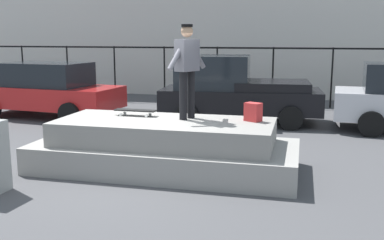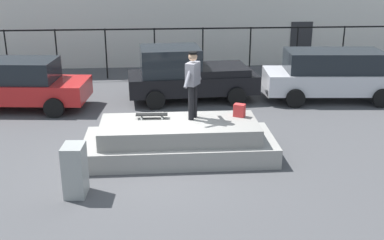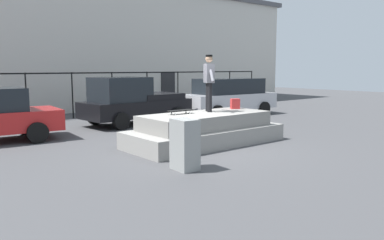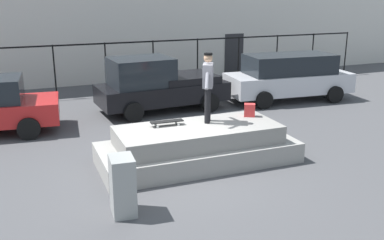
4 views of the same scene
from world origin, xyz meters
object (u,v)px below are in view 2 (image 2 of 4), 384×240
at_px(skateboard, 152,115).
at_px(car_black_pickup_mid, 187,74).
at_px(utility_box, 75,170).
at_px(car_red_sedan_near, 19,84).
at_px(car_silver_hatchback_far, 333,74).
at_px(backpack, 239,110).
at_px(skateboarder, 193,80).

height_order(skateboard, car_black_pickup_mid, car_black_pickup_mid).
relative_size(car_black_pickup_mid, utility_box, 4.02).
xyz_separation_m(car_red_sedan_near, car_silver_hatchback_far, (10.76, 0.24, 0.09)).
bearing_deg(utility_box, backpack, 33.88).
distance_m(car_black_pickup_mid, utility_box, 7.49).
height_order(car_red_sedan_near, car_silver_hatchback_far, car_silver_hatchback_far).
relative_size(skateboard, backpack, 2.44).
distance_m(car_black_pickup_mid, car_silver_hatchback_far, 5.13).
bearing_deg(car_red_sedan_near, car_silver_hatchback_far, 1.27).
distance_m(car_silver_hatchback_far, utility_box, 10.34).
distance_m(skateboard, utility_box, 2.81).
bearing_deg(skateboard, car_silver_hatchback_far, 34.29).
relative_size(car_black_pickup_mid, car_silver_hatchback_far, 0.95).
bearing_deg(car_red_sedan_near, backpack, -31.46).
bearing_deg(car_red_sedan_near, car_black_pickup_mid, 5.95).
bearing_deg(car_red_sedan_near, utility_box, -66.27).
height_order(car_red_sedan_near, utility_box, car_red_sedan_near).
relative_size(backpack, car_red_sedan_near, 0.07).
bearing_deg(backpack, utility_box, 58.21).
distance_m(skateboard, car_red_sedan_near, 6.02).
height_order(backpack, utility_box, backpack).
relative_size(skateboarder, car_black_pickup_mid, 0.38).
bearing_deg(car_black_pickup_mid, skateboard, -104.68).
relative_size(skateboard, car_red_sedan_near, 0.18).
bearing_deg(utility_box, car_black_pickup_mid, 71.67).
xyz_separation_m(car_silver_hatchback_far, utility_box, (-7.98, -6.57, -0.36)).
bearing_deg(car_black_pickup_mid, car_red_sedan_near, -174.05).
height_order(skateboarder, backpack, skateboarder).
height_order(car_red_sedan_near, car_black_pickup_mid, car_black_pickup_mid).
bearing_deg(skateboarder, car_red_sedan_near, 142.81).
relative_size(skateboarder, skateboard, 2.12).
relative_size(backpack, car_black_pickup_mid, 0.07).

